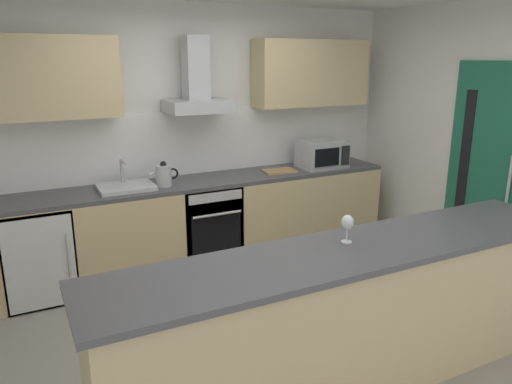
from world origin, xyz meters
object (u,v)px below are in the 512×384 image
(microwave, at_px, (322,154))
(kettle, at_px, (164,175))
(oven, at_px, (206,222))
(range_hood, at_px, (197,88))
(wine_glass, at_px, (347,223))
(sink, at_px, (126,186))
(refrigerator, at_px, (38,253))
(chopping_board, at_px, (279,171))

(microwave, xyz_separation_m, kettle, (-1.80, -0.01, -0.04))
(oven, distance_m, range_hood, 1.33)
(kettle, bearing_deg, wine_glass, -75.72)
(sink, bearing_deg, wine_glass, -67.59)
(sink, height_order, kettle, sink)
(oven, height_order, wine_glass, wine_glass)
(range_hood, height_order, wine_glass, range_hood)
(refrigerator, xyz_separation_m, microwave, (2.95, -0.03, 0.62))
(oven, bearing_deg, wine_glass, -86.87)
(oven, xyz_separation_m, chopping_board, (0.84, -0.02, 0.45))
(oven, bearing_deg, microwave, -1.16)
(wine_glass, bearing_deg, oven, 93.13)
(oven, relative_size, microwave, 1.60)
(refrigerator, bearing_deg, sink, 0.98)
(microwave, relative_size, range_hood, 0.69)
(microwave, relative_size, wine_glass, 2.81)
(sink, height_order, chopping_board, sink)
(microwave, bearing_deg, range_hood, 173.47)
(oven, distance_m, sink, 0.90)
(chopping_board, bearing_deg, range_hood, 169.65)
(kettle, height_order, chopping_board, kettle)
(oven, relative_size, range_hood, 1.11)
(range_hood, relative_size, chopping_board, 2.12)
(microwave, bearing_deg, wine_glass, -120.76)
(sink, relative_size, range_hood, 0.69)
(range_hood, height_order, chopping_board, range_hood)
(kettle, height_order, wine_glass, wine_glass)
(wine_glass, relative_size, chopping_board, 0.52)
(refrigerator, xyz_separation_m, wine_glass, (1.69, -2.14, 0.67))
(range_hood, bearing_deg, chopping_board, -10.35)
(oven, height_order, kettle, kettle)
(oven, bearing_deg, kettle, -175.41)
(sink, xyz_separation_m, wine_glass, (0.89, -2.15, 0.17))
(refrigerator, height_order, chopping_board, chopping_board)
(range_hood, bearing_deg, microwave, -6.53)
(oven, distance_m, kettle, 0.69)
(sink, relative_size, kettle, 1.73)
(kettle, bearing_deg, sink, 172.75)
(range_hood, bearing_deg, kettle, -158.75)
(sink, distance_m, wine_glass, 2.34)
(sink, bearing_deg, range_hood, 8.74)
(wine_glass, bearing_deg, microwave, 59.24)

